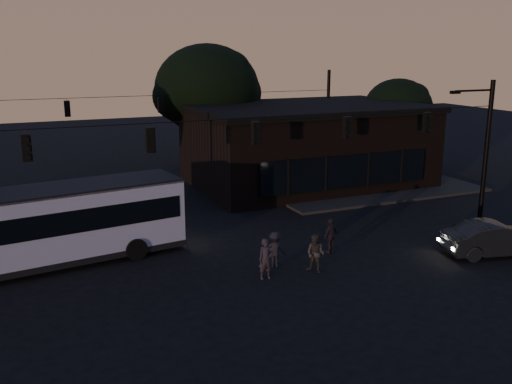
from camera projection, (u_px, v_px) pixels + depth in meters
name	position (u px, v px, depth m)	size (l,w,h in m)	color
ground	(298.00, 291.00, 21.75)	(120.00, 120.00, 0.00)	black
sidewalk_far_right	(358.00, 184.00, 38.84)	(14.00, 10.00, 0.15)	black
building	(307.00, 144.00, 38.79)	(15.40, 10.41, 5.40)	black
tree_behind	(207.00, 89.00, 41.35)	(7.60, 7.60, 9.43)	black
tree_right	(398.00, 108.00, 43.62)	(5.20, 5.20, 6.86)	black
signal_rig_near	(256.00, 159.00, 24.22)	(26.24, 0.30, 7.50)	black
signal_rig_far	(161.00, 122.00, 38.50)	(26.24, 0.30, 7.50)	black
bus	(42.00, 224.00, 23.85)	(12.20, 4.46, 3.36)	#9CA3C6
car	(495.00, 239.00, 25.44)	(1.62, 4.66, 1.53)	black
pedestrian_a	(266.00, 259.00, 22.77)	(0.61, 0.40, 1.67)	#262129
pedestrian_b	(316.00, 254.00, 23.44)	(0.79, 0.62, 1.63)	#2F2C2A
pedestrian_c	(330.00, 236.00, 25.74)	(0.94, 0.39, 1.60)	black
pedestrian_d	(275.00, 249.00, 24.06)	(1.00, 0.57, 1.54)	black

